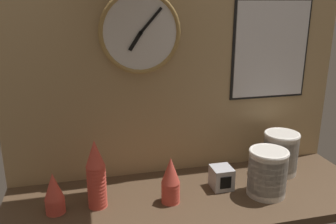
{
  "coord_description": "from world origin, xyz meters",
  "views": [
    {
      "loc": [
        -0.44,
        -1.31,
        0.81
      ],
      "look_at": [
        -0.1,
        0.04,
        0.37
      ],
      "focal_mm": 38.0,
      "sensor_mm": 36.0,
      "label": 1
    }
  ],
  "objects_px": {
    "napkin_dispenser": "(221,178)",
    "bowl_stack_right": "(267,172)",
    "cup_stack_left": "(96,174)",
    "cup_stack_center": "(171,180)",
    "cup_stack_far_left": "(54,193)",
    "bowl_stack_far_right": "(280,152)",
    "wall_clock": "(140,33)",
    "menu_board": "(271,50)"
  },
  "relations": [
    {
      "from": "cup_stack_far_left",
      "to": "bowl_stack_far_right",
      "type": "height_order",
      "value": "bowl_stack_far_right"
    },
    {
      "from": "wall_clock",
      "to": "bowl_stack_far_right",
      "type": "bearing_deg",
      "value": -11.65
    },
    {
      "from": "cup_stack_left",
      "to": "cup_stack_center",
      "type": "relative_size",
      "value": 1.44
    },
    {
      "from": "cup_stack_center",
      "to": "napkin_dispenser",
      "type": "bearing_deg",
      "value": 13.69
    },
    {
      "from": "cup_stack_center",
      "to": "napkin_dispenser",
      "type": "height_order",
      "value": "cup_stack_center"
    },
    {
      "from": "bowl_stack_far_right",
      "to": "bowl_stack_right",
      "type": "bearing_deg",
      "value": -133.8
    },
    {
      "from": "cup_stack_far_left",
      "to": "bowl_stack_far_right",
      "type": "xyz_separation_m",
      "value": [
        1.05,
        0.1,
        0.02
      ]
    },
    {
      "from": "bowl_stack_far_right",
      "to": "napkin_dispenser",
      "type": "xyz_separation_m",
      "value": [
        -0.33,
        -0.07,
        -0.06
      ]
    },
    {
      "from": "bowl_stack_right",
      "to": "napkin_dispenser",
      "type": "xyz_separation_m",
      "value": [
        -0.17,
        0.1,
        -0.06
      ]
    },
    {
      "from": "napkin_dispenser",
      "to": "bowl_stack_right",
      "type": "bearing_deg",
      "value": -30.54
    },
    {
      "from": "cup_stack_center",
      "to": "bowl_stack_far_right",
      "type": "distance_m",
      "value": 0.6
    },
    {
      "from": "cup_stack_far_left",
      "to": "bowl_stack_right",
      "type": "bearing_deg",
      "value": -4.53
    },
    {
      "from": "cup_stack_far_left",
      "to": "bowl_stack_far_right",
      "type": "relative_size",
      "value": 0.83
    },
    {
      "from": "cup_stack_left",
      "to": "bowl_stack_far_right",
      "type": "xyz_separation_m",
      "value": [
        0.88,
        0.09,
        -0.04
      ]
    },
    {
      "from": "cup_stack_far_left",
      "to": "menu_board",
      "type": "height_order",
      "value": "menu_board"
    },
    {
      "from": "cup_stack_center",
      "to": "bowl_stack_right",
      "type": "xyz_separation_m",
      "value": [
        0.42,
        -0.04,
        0.01
      ]
    },
    {
      "from": "cup_stack_left",
      "to": "menu_board",
      "type": "distance_m",
      "value": 1.0
    },
    {
      "from": "cup_stack_far_left",
      "to": "bowl_stack_far_right",
      "type": "distance_m",
      "value": 1.05
    },
    {
      "from": "bowl_stack_right",
      "to": "menu_board",
      "type": "bearing_deg",
      "value": 64.82
    },
    {
      "from": "cup_stack_left",
      "to": "bowl_stack_far_right",
      "type": "relative_size",
      "value": 1.4
    },
    {
      "from": "wall_clock",
      "to": "napkin_dispenser",
      "type": "height_order",
      "value": "wall_clock"
    },
    {
      "from": "cup_stack_far_left",
      "to": "wall_clock",
      "type": "distance_m",
      "value": 0.75
    },
    {
      "from": "cup_stack_left",
      "to": "cup_stack_center",
      "type": "bearing_deg",
      "value": -7.74
    },
    {
      "from": "napkin_dispenser",
      "to": "cup_stack_left",
      "type": "bearing_deg",
      "value": -177.84
    },
    {
      "from": "cup_stack_left",
      "to": "wall_clock",
      "type": "xyz_separation_m",
      "value": [
        0.23,
        0.23,
        0.53
      ]
    },
    {
      "from": "cup_stack_center",
      "to": "cup_stack_far_left",
      "type": "bearing_deg",
      "value": 176.04
    },
    {
      "from": "bowl_stack_right",
      "to": "wall_clock",
      "type": "height_order",
      "value": "wall_clock"
    },
    {
      "from": "cup_stack_far_left",
      "to": "cup_stack_left",
      "type": "bearing_deg",
      "value": 2.89
    },
    {
      "from": "cup_stack_far_left",
      "to": "cup_stack_center",
      "type": "xyz_separation_m",
      "value": [
        0.46,
        -0.03,
        0.01
      ]
    },
    {
      "from": "cup_stack_center",
      "to": "wall_clock",
      "type": "xyz_separation_m",
      "value": [
        -0.07,
        0.27,
        0.58
      ]
    },
    {
      "from": "bowl_stack_far_right",
      "to": "cup_stack_center",
      "type": "bearing_deg",
      "value": -167.05
    },
    {
      "from": "cup_stack_left",
      "to": "wall_clock",
      "type": "bearing_deg",
      "value": 44.76
    },
    {
      "from": "wall_clock",
      "to": "menu_board",
      "type": "bearing_deg",
      "value": 0.8
    },
    {
      "from": "cup_stack_far_left",
      "to": "menu_board",
      "type": "relative_size",
      "value": 0.36
    },
    {
      "from": "cup_stack_far_left",
      "to": "napkin_dispenser",
      "type": "bearing_deg",
      "value": 2.33
    },
    {
      "from": "bowl_stack_far_right",
      "to": "napkin_dispenser",
      "type": "relative_size",
      "value": 2.06
    },
    {
      "from": "bowl_stack_far_right",
      "to": "napkin_dispenser",
      "type": "distance_m",
      "value": 0.35
    },
    {
      "from": "wall_clock",
      "to": "bowl_stack_right",
      "type": "bearing_deg",
      "value": -32.19
    },
    {
      "from": "cup_stack_far_left",
      "to": "bowl_stack_right",
      "type": "xyz_separation_m",
      "value": [
        0.88,
        -0.07,
        0.02
      ]
    },
    {
      "from": "bowl_stack_far_right",
      "to": "menu_board",
      "type": "bearing_deg",
      "value": 96.7
    },
    {
      "from": "wall_clock",
      "to": "cup_stack_center",
      "type": "bearing_deg",
      "value": -75.84
    },
    {
      "from": "cup_stack_left",
      "to": "bowl_stack_right",
      "type": "bearing_deg",
      "value": -6.23
    }
  ]
}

